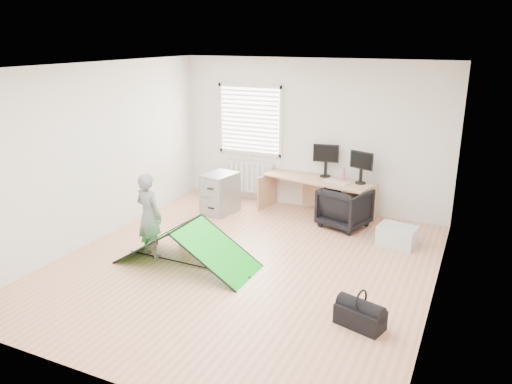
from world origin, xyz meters
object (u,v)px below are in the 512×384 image
at_px(thermos, 343,174).
at_px(storage_crate, 397,236).
at_px(office_chair, 345,208).
at_px(desk, 317,197).
at_px(laptop_bag, 193,236).
at_px(monitor_left, 326,165).
at_px(person, 149,216).
at_px(monitor_right, 361,172).
at_px(filing_cabinet, 220,193).
at_px(kite, 186,245).
at_px(duffel_bag, 360,317).

relative_size(thermos, storage_crate, 0.41).
bearing_deg(office_chair, storage_crate, 173.48).
bearing_deg(desk, laptop_bag, -108.39).
relative_size(monitor_left, person, 0.36).
bearing_deg(monitor_right, filing_cabinet, -144.21).
distance_m(desk, filing_cabinet, 1.73).
relative_size(thermos, kite, 0.12).
relative_size(person, storage_crate, 2.25).
relative_size(person, kite, 0.63).
height_order(desk, duffel_bag, desk).
distance_m(monitor_right, laptop_bag, 3.03).
xyz_separation_m(laptop_bag, duffel_bag, (2.82, -1.10, -0.05)).
bearing_deg(laptop_bag, filing_cabinet, 100.92).
height_order(monitor_right, office_chair, monitor_right).
relative_size(filing_cabinet, office_chair, 0.99).
distance_m(monitor_left, laptop_bag, 2.78).
height_order(person, storage_crate, person).
height_order(kite, laptop_bag, kite).
bearing_deg(duffel_bag, person, -173.39).
height_order(monitor_left, storage_crate, monitor_left).
height_order(monitor_left, office_chair, monitor_left).
bearing_deg(filing_cabinet, person, -80.80).
distance_m(filing_cabinet, monitor_left, 1.95).
bearing_deg(thermos, person, -125.91).
xyz_separation_m(desk, storage_crate, (1.56, -0.80, -0.18)).
xyz_separation_m(filing_cabinet, thermos, (2.03, 0.76, 0.41)).
bearing_deg(monitor_left, monitor_right, -22.45).
bearing_deg(monitor_right, duffel_bag, -55.88).
bearing_deg(desk, kite, -98.04).
bearing_deg(monitor_left, desk, -123.21).
distance_m(thermos, storage_crate, 1.58).
distance_m(filing_cabinet, kite, 2.19).
xyz_separation_m(monitor_left, duffel_bag, (1.50, -3.44, -0.76)).
height_order(filing_cabinet, kite, filing_cabinet).
bearing_deg(duffel_bag, desk, 132.36).
distance_m(laptop_bag, duffel_bag, 3.03).
bearing_deg(monitor_right, office_chair, -89.54).
xyz_separation_m(storage_crate, laptop_bag, (-2.80, -1.34, 0.01)).
height_order(thermos, person, person).
bearing_deg(monitor_right, monitor_left, -173.77).
distance_m(monitor_right, storage_crate, 1.36).
relative_size(thermos, laptop_bag, 0.53).
relative_size(office_chair, kite, 0.37).
bearing_deg(monitor_left, office_chair, -55.62).
relative_size(filing_cabinet, storage_crate, 1.31).
distance_m(person, duffel_bag, 3.28).
bearing_deg(office_chair, duffel_bag, 126.54).
relative_size(monitor_right, thermos, 1.86).
bearing_deg(filing_cabinet, thermos, 29.69).
distance_m(desk, laptop_bag, 2.48).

